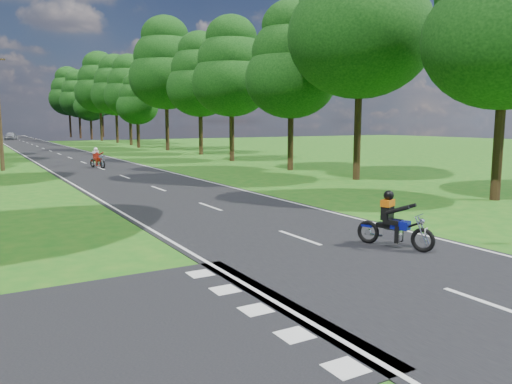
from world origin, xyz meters
TOP-DOWN VIEW (x-y plane):
  - ground at (0.00, 0.00)m, footprint 160.00×160.00m
  - main_road at (0.00, 50.00)m, footprint 7.00×140.00m
  - road_markings at (-0.14, 48.13)m, footprint 7.40×140.00m
  - treeline at (1.43, 60.06)m, footprint 40.00×115.35m
  - rider_near_blue at (1.51, -0.14)m, footprint 1.21×1.89m
  - rider_far_red at (-0.10, 26.58)m, footprint 1.02×1.83m
  - distant_car at (-1.18, 89.35)m, footprint 2.60×4.32m

SIDE VIEW (x-z plane):
  - ground at x=0.00m, z-range 0.00..0.00m
  - main_road at x=0.00m, z-range 0.00..0.02m
  - road_markings at x=-0.14m, z-range 0.02..0.03m
  - distant_car at x=-1.18m, z-range 0.02..1.40m
  - rider_far_red at x=-0.10m, z-range 0.02..1.47m
  - rider_near_blue at x=1.51m, z-range 0.02..1.52m
  - treeline at x=1.43m, z-range 0.86..15.65m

